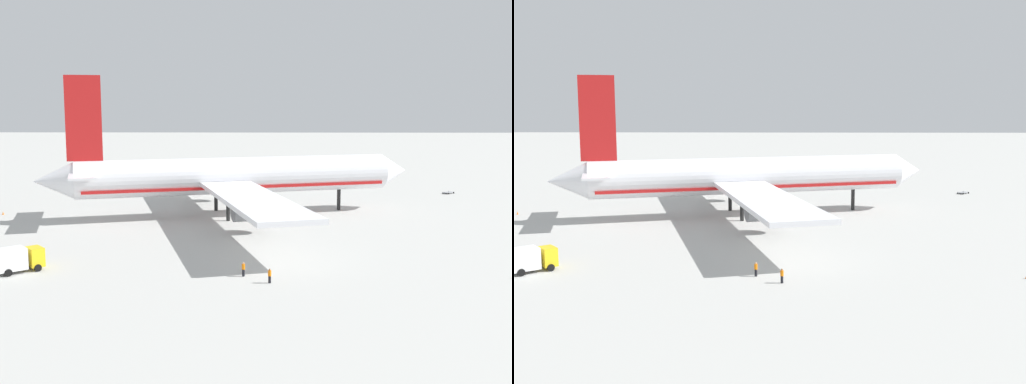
% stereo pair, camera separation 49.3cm
% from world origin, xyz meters
% --- Properties ---
extents(ground_plane, '(600.00, 600.00, 0.00)m').
position_xyz_m(ground_plane, '(0.00, 0.00, 0.00)').
color(ground_plane, '#B2B2AD').
extents(airliner, '(68.22, 81.65, 25.05)m').
position_xyz_m(airliner, '(-1.22, -0.38, 7.07)').
color(airliner, white).
rests_on(airliner, ground).
extents(service_truck_2, '(5.87, 5.49, 3.10)m').
position_xyz_m(service_truck_2, '(-25.02, -39.41, 1.69)').
color(service_truck_2, yellow).
rests_on(service_truck_2, ground).
extents(baggage_cart_0, '(3.01, 2.79, 0.40)m').
position_xyz_m(baggage_cart_0, '(46.52, 27.26, 0.27)').
color(baggage_cart_0, gray).
rests_on(baggage_cart_0, ground).
extents(ground_worker_0, '(0.50, 0.50, 1.72)m').
position_xyz_m(ground_worker_0, '(5.69, -43.68, 0.87)').
color(ground_worker_0, black).
rests_on(ground_worker_0, ground).
extents(ground_worker_2, '(0.51, 0.51, 1.74)m').
position_xyz_m(ground_worker_2, '(2.58, -40.90, 0.89)').
color(ground_worker_2, black).
rests_on(ground_worker_2, ground).
extents(traffic_cone_2, '(0.36, 0.36, 0.55)m').
position_xyz_m(traffic_cone_2, '(-43.12, -0.49, 0.28)').
color(traffic_cone_2, orange).
rests_on(traffic_cone_2, ground).
extents(traffic_cone_3, '(0.36, 0.36, 0.55)m').
position_xyz_m(traffic_cone_3, '(-27.92, -34.48, 0.28)').
color(traffic_cone_3, orange).
rests_on(traffic_cone_3, ground).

